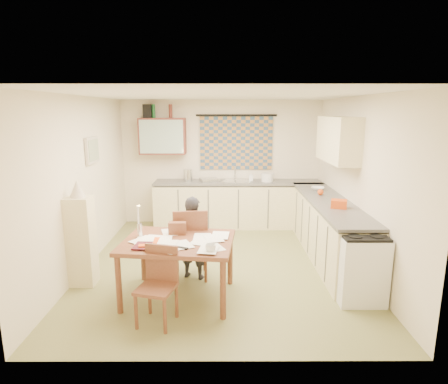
{
  "coord_description": "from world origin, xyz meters",
  "views": [
    {
      "loc": [
        0.03,
        -5.33,
        2.29
      ],
      "look_at": [
        0.05,
        0.2,
        1.09
      ],
      "focal_mm": 30.0,
      "sensor_mm": 36.0,
      "label": 1
    }
  ],
  "objects_px": {
    "person": "(193,238)",
    "dining_table": "(179,269)",
    "stove": "(359,267)",
    "chair_far": "(191,256)",
    "counter_right": "(328,229)",
    "counter_back": "(238,204)",
    "shelf_stand": "(82,241)"
  },
  "relations": [
    {
      "from": "person",
      "to": "dining_table",
      "type": "bearing_deg",
      "value": 94.64
    },
    {
      "from": "stove",
      "to": "chair_far",
      "type": "bearing_deg",
      "value": 163.63
    },
    {
      "from": "counter_right",
      "to": "stove",
      "type": "distance_m",
      "value": 1.41
    },
    {
      "from": "counter_back",
      "to": "stove",
      "type": "relative_size",
      "value": 3.85
    },
    {
      "from": "counter_back",
      "to": "counter_right",
      "type": "bearing_deg",
      "value": -49.42
    },
    {
      "from": "stove",
      "to": "shelf_stand",
      "type": "relative_size",
      "value": 0.71
    },
    {
      "from": "stove",
      "to": "counter_right",
      "type": "bearing_deg",
      "value": 90.0
    },
    {
      "from": "stove",
      "to": "dining_table",
      "type": "xyz_separation_m",
      "value": [
        -2.21,
        0.05,
        -0.05
      ]
    },
    {
      "from": "counter_back",
      "to": "stove",
      "type": "xyz_separation_m",
      "value": [
        1.37,
        -3.01,
        -0.02
      ]
    },
    {
      "from": "counter_right",
      "to": "shelf_stand",
      "type": "relative_size",
      "value": 2.46
    },
    {
      "from": "stove",
      "to": "dining_table",
      "type": "distance_m",
      "value": 2.22
    },
    {
      "from": "stove",
      "to": "dining_table",
      "type": "relative_size",
      "value": 0.6
    },
    {
      "from": "stove",
      "to": "person",
      "type": "height_order",
      "value": "person"
    },
    {
      "from": "counter_right",
      "to": "person",
      "type": "xyz_separation_m",
      "value": [
        -2.08,
        -0.79,
        0.13
      ]
    },
    {
      "from": "dining_table",
      "to": "chair_far",
      "type": "bearing_deg",
      "value": 86.09
    },
    {
      "from": "chair_far",
      "to": "person",
      "type": "height_order",
      "value": "person"
    },
    {
      "from": "counter_back",
      "to": "person",
      "type": "relative_size",
      "value": 2.83
    },
    {
      "from": "dining_table",
      "to": "chair_far",
      "type": "relative_size",
      "value": 1.4
    },
    {
      "from": "dining_table",
      "to": "person",
      "type": "relative_size",
      "value": 1.21
    },
    {
      "from": "dining_table",
      "to": "shelf_stand",
      "type": "distance_m",
      "value": 1.4
    },
    {
      "from": "stove",
      "to": "dining_table",
      "type": "height_order",
      "value": "stove"
    },
    {
      "from": "stove",
      "to": "chair_far",
      "type": "relative_size",
      "value": 0.85
    },
    {
      "from": "counter_back",
      "to": "person",
      "type": "distance_m",
      "value": 2.5
    },
    {
      "from": "person",
      "to": "stove",
      "type": "bearing_deg",
      "value": -178.73
    },
    {
      "from": "counter_right",
      "to": "shelf_stand",
      "type": "bearing_deg",
      "value": -164.52
    },
    {
      "from": "dining_table",
      "to": "shelf_stand",
      "type": "relative_size",
      "value": 1.18
    },
    {
      "from": "dining_table",
      "to": "stove",
      "type": "bearing_deg",
      "value": 4.91
    },
    {
      "from": "chair_far",
      "to": "person",
      "type": "xyz_separation_m",
      "value": [
        0.03,
        -0.0,
        0.27
      ]
    },
    {
      "from": "counter_back",
      "to": "person",
      "type": "bearing_deg",
      "value": -106.55
    },
    {
      "from": "counter_right",
      "to": "shelf_stand",
      "type": "xyz_separation_m",
      "value": [
        -3.54,
        -0.98,
        0.15
      ]
    },
    {
      "from": "counter_back",
      "to": "stove",
      "type": "height_order",
      "value": "counter_back"
    },
    {
      "from": "counter_back",
      "to": "stove",
      "type": "distance_m",
      "value": 3.31
    }
  ]
}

